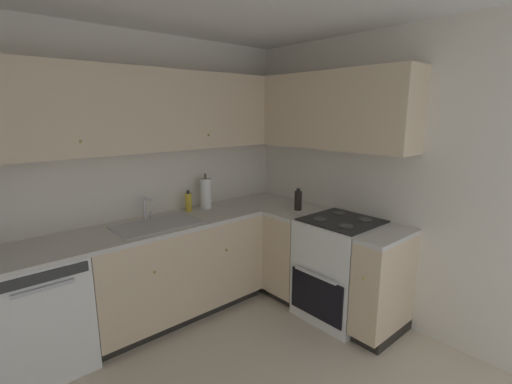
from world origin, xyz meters
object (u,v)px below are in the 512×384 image
object	(u,v)px
dishwasher	(39,312)
oil_bottle	(298,200)
oven_range	(340,268)
soap_bottle	(188,202)
paper_towel_roll	(206,193)

from	to	relation	value
dishwasher	oil_bottle	distance (m)	2.30
oven_range	oil_bottle	world-z (taller)	oil_bottle
dishwasher	soap_bottle	xyz separation A→B (m)	(1.35, 0.18, 0.55)
paper_towel_roll	oil_bottle	distance (m)	0.91
dishwasher	paper_towel_roll	world-z (taller)	paper_towel_roll
paper_towel_roll	oil_bottle	bearing A→B (deg)	-45.48
soap_bottle	paper_towel_roll	distance (m)	0.20
oil_bottle	paper_towel_roll	bearing A→B (deg)	134.52
dishwasher	oil_bottle	bearing A→B (deg)	-12.57
paper_towel_roll	soap_bottle	bearing A→B (deg)	173.88
dishwasher	oven_range	size ratio (longest dim) A/B	0.82
oven_range	soap_bottle	bearing A→B (deg)	125.66
paper_towel_roll	oil_bottle	world-z (taller)	paper_towel_roll
soap_bottle	oil_bottle	distance (m)	1.06
paper_towel_roll	oil_bottle	xyz separation A→B (m)	(0.64, -0.65, -0.05)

